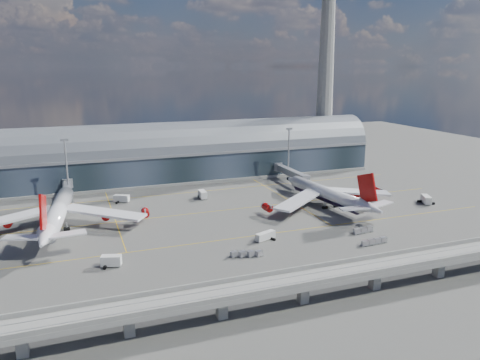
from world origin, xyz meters
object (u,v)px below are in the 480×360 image
object	(u,v)px
control_tower	(326,71)
airliner_right	(328,195)
service_truck_5	(122,199)
cargo_train_2	(363,230)
service_truck_2	(265,236)
service_truck_4	(202,195)
floodlight_mast_right	(289,153)
service_truck_1	(111,261)
floodlight_mast_left	(67,168)
cargo_train_1	(374,242)
airliner_left	(57,214)
cargo_train_0	(246,254)
service_truck_3	(426,200)

from	to	relation	value
control_tower	airliner_right	size ratio (longest dim) A/B	1.75
service_truck_5	cargo_train_2	bearing A→B (deg)	-101.85
service_truck_2	service_truck_4	size ratio (longest dim) A/B	1.30
floodlight_mast_right	service_truck_1	bearing A→B (deg)	-140.79
floodlight_mast_left	cargo_train_1	bearing A→B (deg)	-43.92
control_tower	service_truck_1	world-z (taller)	control_tower
airliner_left	floodlight_mast_left	bearing A→B (deg)	90.35
service_truck_4	cargo_train_0	xyz separation A→B (m)	(-5.02, -64.04, -0.82)
control_tower	cargo_train_1	size ratio (longest dim) A/B	10.69
service_truck_1	service_truck_3	size ratio (longest dim) A/B	0.83
airliner_left	floodlight_mast_right	bearing A→B (deg)	26.07
floodlight_mast_left	cargo_train_2	distance (m)	118.57
cargo_train_0	cargo_train_1	world-z (taller)	cargo_train_0
airliner_right	service_truck_1	world-z (taller)	airliner_right
floodlight_mast_left	cargo_train_0	size ratio (longest dim) A/B	2.65
service_truck_2	airliner_left	bearing A→B (deg)	40.69
airliner_left	cargo_train_1	distance (m)	104.33
service_truck_4	service_truck_5	world-z (taller)	service_truck_4
service_truck_2	floodlight_mast_left	bearing A→B (deg)	18.68
floodlight_mast_left	service_truck_4	xyz separation A→B (m)	(52.35, -16.21, -11.98)
floodlight_mast_right	service_truck_4	distance (m)	51.74
control_tower	cargo_train_1	bearing A→B (deg)	-112.55
airliner_right	service_truck_3	size ratio (longest dim) A/B	8.25
control_tower	cargo_train_2	xyz separation A→B (m)	(-44.00, -102.94, -50.73)
cargo_train_2	service_truck_4	bearing A→B (deg)	39.12
airliner_left	service_truck_5	xyz separation A→B (m)	(24.01, 26.26, -4.07)
service_truck_1	service_truck_3	xyz separation A→B (m)	(125.04, 18.72, 0.06)
floodlight_mast_right	cargo_train_2	world-z (taller)	floodlight_mast_right
cargo_train_1	service_truck_3	bearing A→B (deg)	-52.69
airliner_left	service_truck_2	bearing A→B (deg)	-21.54
floodlight_mast_left	airliner_left	distance (m)	37.49
floodlight_mast_right	service_truck_3	bearing A→B (deg)	-57.52
service_truck_2	cargo_train_1	distance (m)	33.87
floodlight_mast_left	airliner_left	bearing A→B (deg)	-96.46
service_truck_3	control_tower	bearing A→B (deg)	114.33
service_truck_4	cargo_train_2	distance (m)	70.31
service_truck_2	service_truck_5	distance (m)	70.70
control_tower	service_truck_2	distance (m)	134.35
service_truck_4	cargo_train_2	bearing A→B (deg)	-55.11
control_tower	service_truck_1	distance (m)	168.74
cargo_train_0	service_truck_1	bearing A→B (deg)	64.33
control_tower	service_truck_1	size ratio (longest dim) A/B	17.39
floodlight_mast_left	cargo_train_1	size ratio (longest dim) A/B	2.67
control_tower	airliner_right	bearing A→B (deg)	-118.55
airliner_right	cargo_train_1	distance (m)	41.00
floodlight_mast_left	cargo_train_1	world-z (taller)	floodlight_mast_left
service_truck_5	floodlight_mast_right	bearing A→B (deg)	-52.30
floodlight_mast_left	cargo_train_0	xyz separation A→B (m)	(47.33, -80.25, -12.80)
service_truck_1	service_truck_4	xyz separation A→B (m)	(42.49, 57.32, 0.07)
cargo_train_2	floodlight_mast_left	bearing A→B (deg)	56.30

